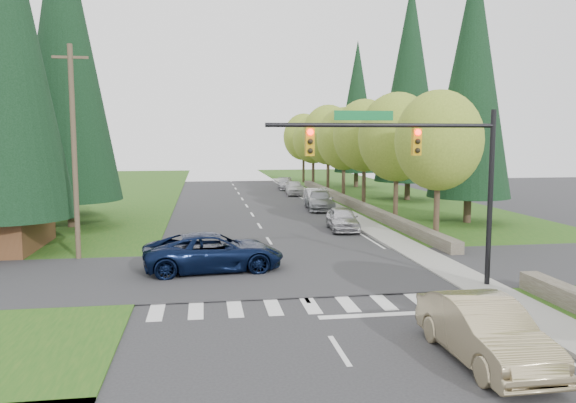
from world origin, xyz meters
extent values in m
plane|color=#28282B|center=(0.00, 0.00, 0.00)|extent=(120.00, 120.00, 0.00)
cube|color=#1E4E15|center=(13.00, 20.00, 0.03)|extent=(14.00, 110.00, 0.06)
cube|color=#1E4E15|center=(-13.00, 20.00, 0.03)|extent=(14.00, 110.00, 0.06)
cube|color=#28282B|center=(0.00, 8.00, 0.00)|extent=(120.00, 8.00, 0.10)
cube|color=gray|center=(6.90, 22.00, 0.07)|extent=(1.80, 80.00, 0.13)
cube|color=gray|center=(6.05, 22.00, 0.07)|extent=(0.20, 80.00, 0.13)
cube|color=#4C4438|center=(8.60, 30.00, 0.35)|extent=(0.70, 40.00, 0.70)
cylinder|color=black|center=(7.20, 4.50, 3.40)|extent=(0.20, 0.20, 6.80)
cylinder|color=black|center=(2.90, 4.50, 6.20)|extent=(8.60, 0.16, 0.16)
cube|color=#0C662D|center=(2.20, 4.55, 6.55)|extent=(2.20, 0.04, 0.35)
cube|color=#BF8C0C|center=(4.20, 4.50, 5.60)|extent=(0.32, 0.24, 1.00)
sphere|color=#FF0C05|center=(4.20, 4.36, 5.95)|extent=(0.22, 0.22, 0.22)
cube|color=#BF8C0C|center=(0.20, 4.50, 5.60)|extent=(0.32, 0.24, 1.00)
sphere|color=#FF0C05|center=(0.20, 4.36, 5.95)|extent=(0.22, 0.22, 0.22)
cylinder|color=#473828|center=(-9.50, 12.00, 5.00)|extent=(0.24, 0.24, 10.00)
cube|color=#473828|center=(-9.50, 12.00, 9.40)|extent=(1.60, 0.10, 0.12)
cylinder|color=#38281C|center=(9.20, 14.00, 2.38)|extent=(0.32, 0.32, 4.76)
ellipsoid|color=olive|center=(9.20, 14.00, 5.61)|extent=(4.80, 4.80, 5.52)
cylinder|color=#38281C|center=(9.30, 21.00, 2.46)|extent=(0.32, 0.32, 4.93)
ellipsoid|color=olive|center=(9.30, 21.00, 5.81)|extent=(5.20, 5.20, 5.98)
cylinder|color=#38281C|center=(9.10, 28.00, 2.52)|extent=(0.32, 0.32, 5.04)
ellipsoid|color=olive|center=(9.10, 28.00, 5.94)|extent=(5.00, 5.00, 5.75)
cylinder|color=#38281C|center=(9.20, 35.00, 2.41)|extent=(0.32, 0.32, 4.82)
ellipsoid|color=olive|center=(9.20, 35.00, 5.68)|extent=(5.00, 5.00, 5.75)
cylinder|color=#38281C|center=(9.30, 42.00, 2.58)|extent=(0.32, 0.32, 5.15)
ellipsoid|color=olive|center=(9.30, 42.00, 6.07)|extent=(5.40, 5.40, 6.21)
cylinder|color=#38281C|center=(9.10, 49.00, 2.35)|extent=(0.32, 0.32, 4.70)
ellipsoid|color=olive|center=(9.10, 49.00, 5.54)|extent=(4.80, 4.80, 5.52)
cylinder|color=#38281C|center=(9.20, 56.00, 2.49)|extent=(0.32, 0.32, 4.98)
ellipsoid|color=olive|center=(9.20, 56.00, 5.87)|extent=(5.20, 5.20, 5.98)
cylinder|color=#38281C|center=(-13.00, 14.00, 1.00)|extent=(0.50, 0.50, 2.00)
cone|color=black|center=(-13.00, 14.00, 10.80)|extent=(6.12, 6.12, 18.00)
cylinder|color=#38281C|center=(-12.00, 22.00, 1.00)|extent=(0.50, 0.50, 2.00)
cone|color=black|center=(-12.00, 22.00, 11.30)|extent=(6.46, 6.46, 19.00)
cylinder|color=#38281C|center=(-14.00, 28.00, 1.00)|extent=(0.50, 0.50, 2.00)
cone|color=black|center=(-14.00, 28.00, 10.30)|extent=(5.78, 5.78, 17.00)
cylinder|color=#38281C|center=(14.00, 20.00, 1.00)|extent=(0.50, 0.50, 2.00)
cone|color=black|center=(14.00, 20.00, 9.80)|extent=(5.44, 5.44, 16.00)
cylinder|color=#38281C|center=(15.00, 34.00, 1.00)|extent=(0.50, 0.50, 2.00)
cone|color=black|center=(15.00, 34.00, 10.80)|extent=(6.12, 6.12, 18.00)
cylinder|color=#38281C|center=(14.00, 48.00, 1.00)|extent=(0.50, 0.50, 2.00)
cone|color=black|center=(14.00, 48.00, 9.30)|extent=(5.10, 5.10, 15.00)
imported|color=tan|center=(3.50, -2.27, 0.82)|extent=(1.82, 4.99, 1.63)
imported|color=black|center=(-3.19, 8.76, 0.84)|extent=(6.28, 3.40, 1.67)
imported|color=#B5B5BA|center=(4.95, 18.40, 0.73)|extent=(2.07, 4.41, 1.46)
imported|color=gray|center=(5.60, 28.52, 0.75)|extent=(2.55, 5.33, 1.50)
imported|color=silver|center=(5.60, 29.49, 0.81)|extent=(1.95, 4.99, 1.62)
imported|color=silver|center=(5.52, 40.50, 0.73)|extent=(2.03, 4.38, 1.45)
imported|color=#A3A3A8|center=(5.60, 46.80, 0.63)|extent=(2.04, 4.45, 1.26)
camera|label=1|loc=(-3.57, -15.30, 5.74)|focal=35.00mm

